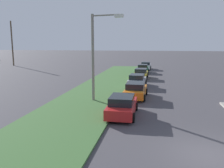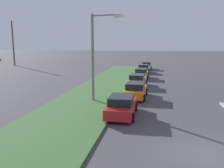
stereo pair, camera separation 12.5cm
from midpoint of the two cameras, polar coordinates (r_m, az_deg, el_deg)
The scene contains 10 objects.
ground at distance 12.05m, azimuth 22.73°, elevation -15.88°, with size 300.00×300.00×0.00m, color #423F44.
grass_median at distance 21.99m, azimuth -5.44°, elevation -3.32°, with size 60.00×6.00×0.12m, color #3D6633.
parked_car_red at distance 16.61m, azimuth 2.27°, elevation -5.34°, with size 4.30×2.03×1.47m.
parked_car_orange at distance 22.07m, azimuth 5.63°, elevation -1.53°, with size 4.36×2.14×1.47m.
parked_car_silver at distance 27.84m, azimuth 6.00°, elevation 0.85°, with size 4.39×2.20×1.47m.
parked_car_yellow at distance 34.25m, azimuth 6.97°, elevation 2.54°, with size 4.34×2.09×1.47m.
parked_car_green at distance 40.97m, azimuth 7.42°, elevation 3.74°, with size 4.35×2.12×1.47m.
parked_car_white at distance 46.40m, azimuth 8.18°, elevation 4.44°, with size 4.31×2.04×1.47m.
streetlight at distance 20.12m, azimuth -3.99°, elevation 7.92°, with size 0.88×2.85×7.50m.
distant_utility_pole at distance 58.24m, azimuth -23.27°, elevation 9.07°, with size 0.30×0.30×10.00m, color brown.
Camera 1 is at (-10.61, 2.70, 5.09)m, focal length 37.42 mm.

